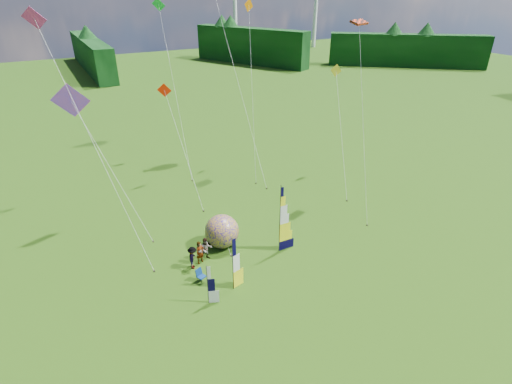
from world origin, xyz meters
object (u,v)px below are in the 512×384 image
side_banner_far (208,285)px  kite_whale (239,77)px  feather_banner_main (280,220)px  side_banner_left (233,265)px  spectator_d (210,238)px  bol_inflatable (222,231)px  spectator_c (193,258)px  spectator_b (206,249)px  spectator_a (200,252)px  camp_chair (201,276)px

side_banner_far → kite_whale: kite_whale is taller
feather_banner_main → kite_whale: (4.62, 15.96, 7.22)m
side_banner_left → spectator_d: 5.56m
side_banner_left → bol_inflatable: bearing=60.2°
kite_whale → spectator_c: bearing=-118.9°
bol_inflatable → spectator_c: size_ratio=1.50×
kite_whale → spectator_d: bearing=-116.9°
bol_inflatable → side_banner_left: bearing=-105.9°
spectator_b → kite_whale: size_ratio=0.09×
side_banner_far → spectator_a: side_banner_far is taller
spectator_b → spectator_d: spectator_b is taller
spectator_a → spectator_c: bearing=-171.6°
side_banner_far → spectator_b: size_ratio=1.60×
spectator_c → spectator_d: (2.18, 1.93, -0.09)m
kite_whale → feather_banner_main: bearing=-97.7°
side_banner_far → kite_whale: bearing=80.2°
camp_chair → kite_whale: size_ratio=0.05×
feather_banner_main → bol_inflatable: 4.75m
feather_banner_main → spectator_c: size_ratio=3.10×
spectator_a → feather_banner_main: bearing=-31.5°
bol_inflatable → spectator_a: size_ratio=1.47×
spectator_a → spectator_c: spectator_a is taller
kite_whale → side_banner_left: bearing=-109.5°
feather_banner_main → side_banner_far: 7.66m
spectator_d → camp_chair: bearing=102.7°
spectator_a → kite_whale: kite_whale is taller
feather_banner_main → side_banner_left: size_ratio=1.38×
feather_banner_main → side_banner_far: (-7.04, -2.72, -1.30)m
spectator_d → kite_whale: kite_whale is taller
feather_banner_main → bol_inflatable: (-3.59, 2.76, -1.44)m
spectator_d → feather_banner_main: bearing=-171.4°
spectator_b → spectator_c: (-1.27, -0.52, -0.03)m
side_banner_far → camp_chair: bearing=102.4°
feather_banner_main → spectator_d: size_ratio=3.46×
bol_inflatable → spectator_b: bearing=-150.0°
spectator_a → spectator_b: size_ratio=0.99×
feather_banner_main → spectator_d: 5.80m
side_banner_far → spectator_d: size_ratio=1.84×
feather_banner_main → kite_whale: size_ratio=0.28×
side_banner_far → spectator_a: (1.12, 4.28, -0.56)m
spectator_a → camp_chair: (-0.73, -2.06, -0.41)m
spectator_c → kite_whale: (11.25, 14.74, 9.10)m
feather_banner_main → spectator_d: bearing=145.7°
feather_banner_main → camp_chair: bearing=-174.7°
feather_banner_main → bol_inflatable: size_ratio=2.07×
side_banner_left → spectator_a: 4.06m
side_banner_far → bol_inflatable: side_banner_far is taller
side_banner_left → bol_inflatable: size_ratio=1.50×
spectator_a → kite_whale: size_ratio=0.09×
bol_inflatable → camp_chair: bearing=-133.3°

